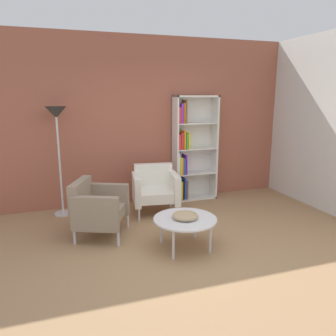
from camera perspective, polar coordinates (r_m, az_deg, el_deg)
The scene contains 8 objects.
ground_plane at distance 3.98m, azimuth 3.32°, elevation -16.10°, with size 8.32×8.32×0.00m, color #9E7751.
brick_back_panel at distance 5.87m, azimuth -5.49°, elevation 8.05°, with size 6.40×0.12×2.90m, color #9E5642.
bookshelf_tall at distance 6.01m, azimuth 3.86°, elevation 3.07°, with size 0.80×0.30×1.90m.
coffee_table_low at distance 4.17m, azimuth 2.99°, elevation -9.08°, with size 0.80×0.80×0.40m.
decorative_bowl at distance 4.15m, azimuth 3.00°, elevation -8.26°, with size 0.32×0.32×0.05m.
armchair_corner_red at distance 4.61m, azimuth -12.22°, elevation -6.63°, with size 0.87×0.91×0.78m.
armchair_by_bookshelf at distance 5.39m, azimuth -2.27°, elevation -3.53°, with size 0.80×0.75×0.78m.
floor_lamp_torchiere at distance 5.38m, azimuth -18.75°, elevation 7.02°, with size 0.32×0.32×1.74m.
Camera 1 is at (-1.31, -3.24, 1.92)m, focal length 35.07 mm.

